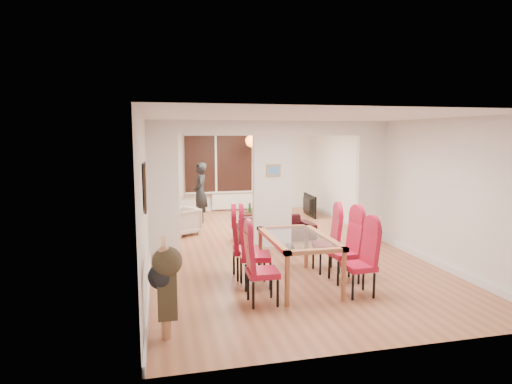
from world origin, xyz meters
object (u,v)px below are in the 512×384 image
object	(u,v)px
coffee_table	(259,217)
bottle	(250,207)
sofa	(275,228)
dining_chair_ra	(359,261)
person	(200,193)
armchair	(182,221)
dining_chair_rc	(326,241)
bowl	(261,212)
television	(306,205)
dining_chair_lb	(255,250)
dining_table	(298,260)
dining_chair_rb	(344,249)
dining_chair_lc	(246,245)
dining_chair_la	(263,267)

from	to	relation	value
coffee_table	bottle	bearing A→B (deg)	157.64
sofa	dining_chair_ra	bearing A→B (deg)	-87.31
coffee_table	person	bearing A→B (deg)	173.17
armchair	bottle	size ratio (longest dim) A/B	2.62
armchair	dining_chair_rc	bearing A→B (deg)	2.20
person	coffee_table	bearing A→B (deg)	86.62
person	bowl	world-z (taller)	person
dining_chair_ra	television	size ratio (longest dim) A/B	0.95
dining_chair_lb	television	distance (m)	5.98
sofa	armchair	world-z (taller)	armchair
dining_table	dining_chair_lb	world-z (taller)	dining_chair_lb
dining_chair_rb	sofa	distance (m)	2.90
sofa	bottle	size ratio (longest dim) A/B	6.69
dining_chair_lc	bottle	xyz separation A→B (m)	(1.03, 4.53, -0.17)
dining_chair_rc	person	distance (m)	4.93
dining_chair_lb	dining_chair_ra	world-z (taller)	dining_chair_lb
dining_chair_ra	bottle	world-z (taller)	dining_chair_ra
dining_chair_la	bottle	bearing A→B (deg)	81.86
dining_chair_lb	person	xyz separation A→B (m)	(-0.34, 5.08, 0.23)
dining_chair_rc	dining_chair_ra	bearing A→B (deg)	-80.62
dining_table	dining_chair_lc	distance (m)	0.90
bottle	armchair	bearing A→B (deg)	-146.77
television	dining_chair_rc	bearing A→B (deg)	166.93
television	sofa	bearing A→B (deg)	149.84
dining_chair_rc	coffee_table	distance (m)	4.46
dining_chair_lb	dining_chair_rc	xyz separation A→B (m)	(1.34, 0.46, -0.05)
dining_chair_rb	armchair	size ratio (longest dim) A/B	1.55
dining_chair_lb	dining_chair_rb	size ratio (longest dim) A/B	1.07
dining_chair_ra	television	world-z (taller)	dining_chair_ra
sofa	television	distance (m)	3.03
person	dining_chair_la	bearing A→B (deg)	6.27
dining_chair_lc	person	bearing A→B (deg)	101.61
bowl	coffee_table	bearing A→B (deg)	130.51
dining_chair_rb	coffee_table	bearing A→B (deg)	87.70
dining_chair_rb	bowl	bearing A→B (deg)	87.21
armchair	coffee_table	xyz separation A→B (m)	(2.13, 1.14, -0.20)
television	dining_chair_ra	bearing A→B (deg)	170.13
armchair	dining_table	bearing A→B (deg)	-9.78
dining_chair_rc	coffee_table	bearing A→B (deg)	99.20
dining_chair_lb	sofa	xyz separation A→B (m)	(1.07, 2.78, -0.31)
dining_table	coffee_table	distance (m)	5.00
dining_chair_rc	bottle	world-z (taller)	dining_chair_rc
bowl	armchair	bearing A→B (deg)	-153.33
armchair	bottle	distance (m)	2.26
dining_chair_lb	armchair	distance (m)	3.87
dining_table	sofa	distance (m)	2.88
person	coffee_table	xyz separation A→B (m)	(1.56, -0.19, -0.68)
dining_chair_ra	armchair	size ratio (longest dim) A/B	1.48
dining_chair_lc	dining_chair_lb	bearing A→B (deg)	-76.08
dining_chair_la	dining_chair_rb	distance (m)	1.59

